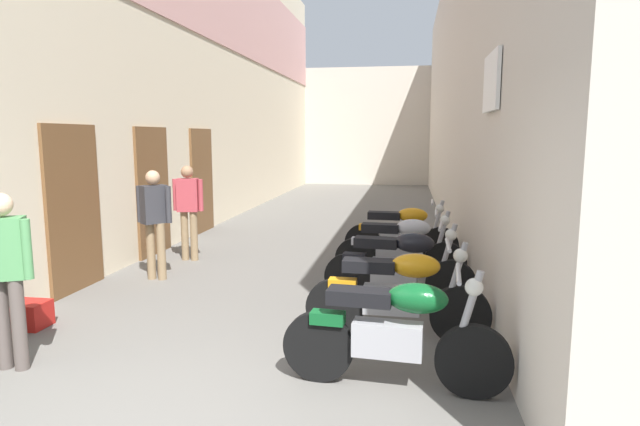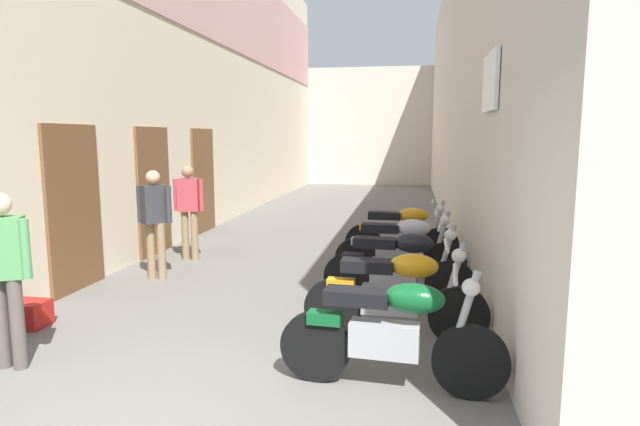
% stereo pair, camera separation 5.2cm
% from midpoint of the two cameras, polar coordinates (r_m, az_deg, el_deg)
% --- Properties ---
extents(ground_plane, '(35.49, 35.49, 0.00)m').
position_cam_midpoint_polar(ground_plane, '(10.89, -0.04, -2.47)').
color(ground_plane, '#66635E').
extents(building_left, '(0.45, 19.49, 7.40)m').
position_cam_midpoint_polar(building_left, '(13.42, -10.92, 15.39)').
color(building_left, beige).
rests_on(building_left, ground).
extents(building_right, '(0.45, 19.49, 6.26)m').
position_cam_midpoint_polar(building_right, '(12.64, 14.53, 13.01)').
color(building_right, beige).
rests_on(building_right, ground).
extents(building_far_end, '(8.22, 2.00, 4.88)m').
position_cam_midpoint_polar(building_far_end, '(23.37, 5.18, 9.28)').
color(building_far_end, beige).
rests_on(building_far_end, ground).
extents(motorcycle_nearest, '(1.85, 0.58, 1.04)m').
position_cam_midpoint_polar(motorcycle_nearest, '(4.36, 7.79, -12.50)').
color(motorcycle_nearest, black).
rests_on(motorcycle_nearest, ground).
extents(motorcycle_second, '(1.85, 0.58, 1.04)m').
position_cam_midpoint_polar(motorcycle_second, '(5.36, 8.13, -8.50)').
color(motorcycle_second, black).
rests_on(motorcycle_second, ground).
extents(motorcycle_third, '(1.85, 0.58, 1.04)m').
position_cam_midpoint_polar(motorcycle_third, '(6.46, 8.38, -5.57)').
color(motorcycle_third, black).
rests_on(motorcycle_third, ground).
extents(motorcycle_fourth, '(1.85, 0.58, 1.04)m').
position_cam_midpoint_polar(motorcycle_fourth, '(7.49, 8.54, -3.66)').
color(motorcycle_fourth, black).
rests_on(motorcycle_fourth, ground).
extents(motorcycle_fifth, '(1.85, 0.58, 1.04)m').
position_cam_midpoint_polar(motorcycle_fifth, '(8.66, 8.67, -2.03)').
color(motorcycle_fifth, black).
rests_on(motorcycle_fifth, ground).
extents(pedestrian_by_doorway, '(0.52, 0.32, 1.57)m').
position_cam_midpoint_polar(pedestrian_by_doorway, '(5.32, -31.18, -5.13)').
color(pedestrian_by_doorway, '#564C47').
rests_on(pedestrian_by_doorway, ground).
extents(pedestrian_mid_alley, '(0.52, 0.39, 1.57)m').
position_cam_midpoint_polar(pedestrian_mid_alley, '(7.82, -17.70, -0.35)').
color(pedestrian_mid_alley, '#8C7251').
rests_on(pedestrian_mid_alley, ground).
extents(pedestrian_further_down, '(0.52, 0.25, 1.57)m').
position_cam_midpoint_polar(pedestrian_further_down, '(8.89, -14.26, 0.80)').
color(pedestrian_further_down, '#8C7251').
rests_on(pedestrian_further_down, ground).
extents(plastic_crate, '(0.44, 0.32, 0.28)m').
position_cam_midpoint_polar(plastic_crate, '(6.59, -29.43, -9.56)').
color(plastic_crate, red).
rests_on(plastic_crate, ground).
extents(umbrella_leaning, '(0.20, 0.35, 0.97)m').
position_cam_midpoint_polar(umbrella_leaning, '(6.00, -31.27, -6.06)').
color(umbrella_leaning, '#4C4C4C').
rests_on(umbrella_leaning, ground).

